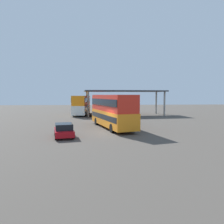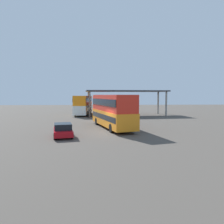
# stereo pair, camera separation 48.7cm
# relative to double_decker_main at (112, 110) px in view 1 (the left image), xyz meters

# --- Properties ---
(ground_plane) EXTENTS (140.00, 140.00, 0.00)m
(ground_plane) POSITION_rel_double_decker_main_xyz_m (-0.77, -3.35, -2.27)
(ground_plane) COLOR #4C453E
(double_decker_main) EXTENTS (5.14, 10.88, 4.12)m
(double_decker_main) POSITION_rel_double_decker_main_xyz_m (0.00, 0.00, 0.00)
(double_decker_main) COLOR orange
(double_decker_main) RESTS_ON ground_plane
(parked_hatchback) EXTENTS (2.47, 4.00, 1.35)m
(parked_hatchback) POSITION_rel_double_decker_main_xyz_m (-5.13, -5.51, -1.59)
(parked_hatchback) COLOR #AE0C15
(parked_hatchback) RESTS_ON ground_plane
(double_decker_near_canopy) EXTENTS (3.30, 10.86, 4.02)m
(double_decker_near_canopy) POSITION_rel_double_decker_main_xyz_m (-4.95, 18.46, -0.05)
(double_decker_near_canopy) COLOR white
(double_decker_near_canopy) RESTS_ON ground_plane
(double_decker_mid_row) EXTENTS (2.91, 11.50, 4.19)m
(double_decker_mid_row) POSITION_rel_double_decker_main_xyz_m (-1.11, 17.79, 0.03)
(double_decker_mid_row) COLOR orange
(double_decker_mid_row) RESTS_ON ground_plane
(depot_canopy) EXTENTS (17.10, 7.18, 5.11)m
(depot_canopy) POSITION_rel_double_decker_main_xyz_m (4.05, 17.12, 2.47)
(depot_canopy) COLOR #33353A
(depot_canopy) RESTS_ON ground_plane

